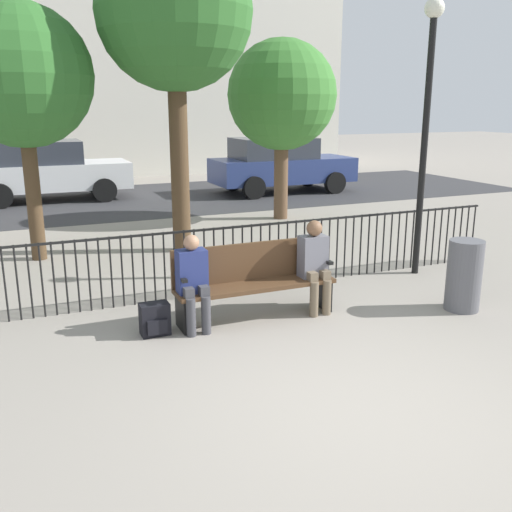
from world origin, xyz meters
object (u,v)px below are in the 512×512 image
object	(u,v)px
backpack	(155,319)
tree_1	(282,96)
park_bench	(253,278)
lamp_post	(428,101)
parked_car_0	(280,164)
parked_car_1	(46,170)
tree_2	(174,13)
seated_person_1	(315,262)
trash_bin	(464,275)
tree_0	(21,77)
seated_person_0	(193,278)

from	to	relation	value
backpack	tree_1	world-z (taller)	tree_1
park_bench	lamp_post	world-z (taller)	lamp_post
parked_car_0	parked_car_1	size ratio (longest dim) A/B	1.00
tree_2	park_bench	bearing A→B (deg)	-91.82
parked_car_1	park_bench	bearing A→B (deg)	-80.57
seated_person_1	tree_1	distance (m)	6.51
seated_person_1	parked_car_0	world-z (taller)	parked_car_0
backpack	trash_bin	bearing A→B (deg)	-10.86
backpack	lamp_post	size ratio (longest dim) A/B	0.09
tree_0	parked_car_0	world-z (taller)	tree_0
backpack	lamp_post	bearing A→B (deg)	10.96
backpack	tree_1	distance (m)	7.59
tree_1	tree_2	world-z (taller)	tree_2
seated_person_0	tree_2	distance (m)	5.11
lamp_post	trash_bin	distance (m)	2.73
tree_1	parked_car_0	distance (m)	4.45
tree_1	tree_2	xyz separation A→B (m)	(-2.94, -2.01, 1.27)
seated_person_0	seated_person_1	world-z (taller)	seated_person_1
seated_person_1	tree_1	bearing A→B (deg)	68.34
parked_car_0	parked_car_1	distance (m)	6.60
seated_person_0	parked_car_1	bearing A→B (deg)	94.98
backpack	seated_person_1	bearing A→B (deg)	-0.98
parked_car_0	tree_0	bearing A→B (deg)	-143.31
tree_0	tree_2	xyz separation A→B (m)	(2.42, -0.38, 1.02)
seated_person_0	park_bench	bearing A→B (deg)	9.45
trash_bin	seated_person_0	bearing A→B (deg)	168.32
backpack	parked_car_0	distance (m)	11.14
tree_0	lamp_post	size ratio (longest dim) A/B	1.03
tree_0	lamp_post	xyz separation A→B (m)	(5.39, -3.21, -0.36)
park_bench	parked_car_0	world-z (taller)	parked_car_0
tree_0	tree_1	xyz separation A→B (m)	(5.37, 1.64, -0.24)
tree_1	tree_2	size ratio (longest dim) A/B	0.74
trash_bin	seated_person_1	bearing A→B (deg)	158.59
parked_car_1	tree_2	bearing A→B (deg)	-74.88
park_bench	tree_1	world-z (taller)	tree_1
seated_person_0	parked_car_0	world-z (taller)	parked_car_0
seated_person_1	tree_0	xyz separation A→B (m)	(-3.09, 4.09, 2.33)
tree_2	parked_car_0	distance (m)	7.99
seated_person_0	tree_1	world-z (taller)	tree_1
backpack	tree_2	xyz separation A→B (m)	(1.38, 3.68, 3.83)
park_bench	lamp_post	bearing A→B (deg)	13.60
backpack	trash_bin	world-z (taller)	trash_bin
park_bench	trash_bin	bearing A→B (deg)	-17.97
tree_0	trash_bin	world-z (taller)	tree_0
parked_car_1	lamp_post	bearing A→B (deg)	-63.52
tree_0	trash_bin	bearing A→B (deg)	-44.49
tree_2	lamp_post	xyz separation A→B (m)	(2.97, -2.84, -1.39)
seated_person_1	trash_bin	world-z (taller)	seated_person_1
seated_person_1	trash_bin	size ratio (longest dim) A/B	1.29
park_bench	tree_2	size ratio (longest dim) A/B	0.37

